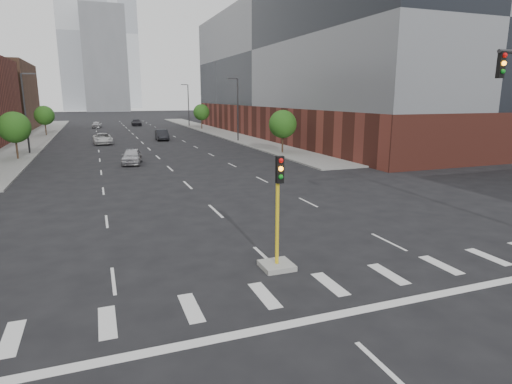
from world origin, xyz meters
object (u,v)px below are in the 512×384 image
car_mid_right (162,135)px  car_distant (97,124)px  car_far_left (103,139)px  car_deep_right (136,122)px  median_traffic_signal (277,244)px  car_near_left (132,156)px

car_mid_right → car_distant: bearing=107.8°
car_distant → car_mid_right: bearing=-65.6°
car_far_left → car_distant: 33.69m
car_deep_right → median_traffic_signal: bearing=-90.5°
car_far_left → car_deep_right: 38.33m
car_near_left → car_mid_right: size_ratio=0.92×
median_traffic_signal → car_near_left: bearing=95.9°
car_far_left → car_deep_right: size_ratio=1.07×
car_mid_right → car_distant: (-9.02, 31.15, -0.09)m
car_deep_right → car_distant: size_ratio=1.21×
car_deep_right → car_near_left: bearing=-94.3°
median_traffic_signal → car_near_left: (-3.02, 29.15, -0.21)m
car_near_left → car_distant: bearing=102.6°
car_far_left → car_distant: (-0.47, 33.69, -0.04)m
car_mid_right → car_far_left: bearing=-161.8°
car_near_left → car_distant: (-2.78, 53.79, -0.05)m
car_near_left → car_distant: size_ratio=1.07×
car_mid_right → car_near_left: bearing=-103.8°
car_near_left → car_mid_right: 23.48m
car_near_left → car_mid_right: bearing=84.2°
median_traffic_signal → car_near_left: median_traffic_signal is taller
car_mid_right → car_deep_right: car_mid_right is taller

